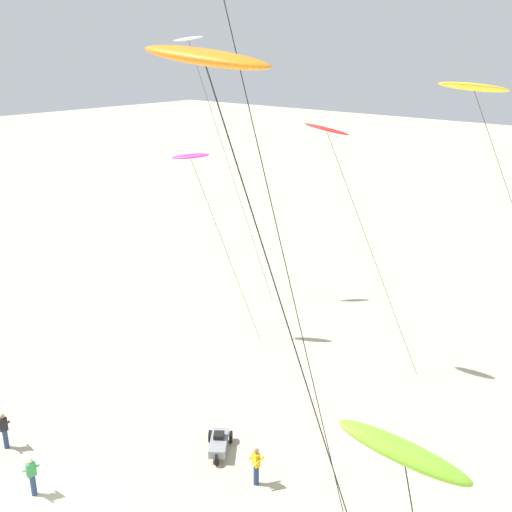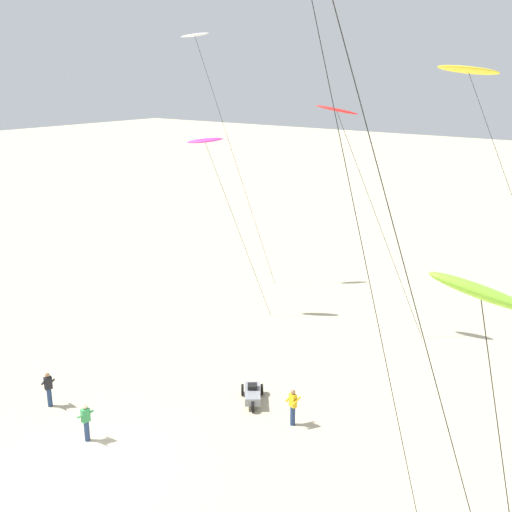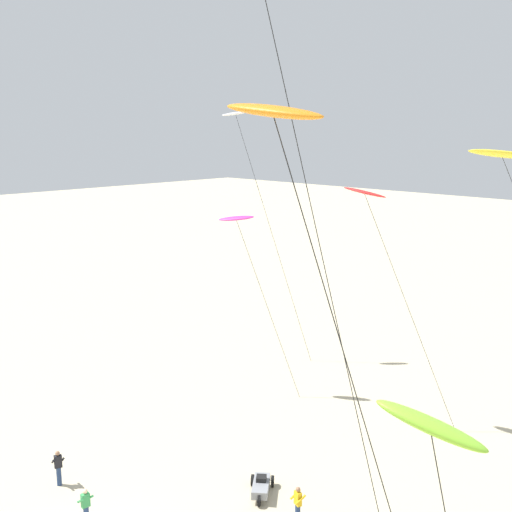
{
  "view_description": "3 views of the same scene",
  "coord_description": "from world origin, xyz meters",
  "px_view_note": "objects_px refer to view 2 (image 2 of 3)",
  "views": [
    {
      "loc": [
        17.76,
        -7.76,
        16.45
      ],
      "look_at": [
        0.68,
        11.81,
        7.48
      ],
      "focal_mm": 42.9,
      "sensor_mm": 36.0,
      "label": 1
    },
    {
      "loc": [
        17.85,
        -12.8,
        14.67
      ],
      "look_at": [
        2.32,
        7.75,
        7.04
      ],
      "focal_mm": 44.29,
      "sensor_mm": 36.0,
      "label": 2
    },
    {
      "loc": [
        19.79,
        -10.69,
        15.97
      ],
      "look_at": [
        0.22,
        9.38,
        10.28
      ],
      "focal_mm": 44.8,
      "sensor_mm": 36.0,
      "label": 3
    }
  ],
  "objects_px": {
    "kite_flyer_middle": "(293,406)",
    "kite_flyer_furthest": "(86,421)",
    "kite_magenta": "(206,143)",
    "kite_flyer_nearest": "(49,388)",
    "kite_yellow": "(469,72)",
    "beach_buggy": "(252,393)",
    "kite_white": "(198,44)",
    "kite_red": "(338,114)",
    "kite_lime": "(482,295)"
  },
  "relations": [
    {
      "from": "kite_flyer_middle",
      "to": "kite_flyer_furthest",
      "type": "xyz_separation_m",
      "value": [
        -6.07,
        -6.1,
        0.0
      ]
    },
    {
      "from": "kite_magenta",
      "to": "kite_flyer_middle",
      "type": "height_order",
      "value": "kite_magenta"
    },
    {
      "from": "kite_magenta",
      "to": "kite_flyer_nearest",
      "type": "xyz_separation_m",
      "value": [
        1.93,
        -13.19,
        -9.64
      ]
    },
    {
      "from": "kite_yellow",
      "to": "beach_buggy",
      "type": "distance_m",
      "value": 19.52
    },
    {
      "from": "kite_white",
      "to": "kite_flyer_nearest",
      "type": "bearing_deg",
      "value": -69.87
    },
    {
      "from": "kite_magenta",
      "to": "kite_yellow",
      "type": "bearing_deg",
      "value": 22.31
    },
    {
      "from": "kite_yellow",
      "to": "kite_magenta",
      "type": "height_order",
      "value": "kite_yellow"
    },
    {
      "from": "kite_white",
      "to": "kite_flyer_middle",
      "type": "bearing_deg",
      "value": -37.55
    },
    {
      "from": "kite_yellow",
      "to": "kite_white",
      "type": "height_order",
      "value": "kite_white"
    },
    {
      "from": "kite_red",
      "to": "kite_white",
      "type": "height_order",
      "value": "kite_white"
    },
    {
      "from": "kite_white",
      "to": "kite_flyer_furthest",
      "type": "distance_m",
      "value": 26.11
    },
    {
      "from": "kite_flyer_furthest",
      "to": "beach_buggy",
      "type": "xyz_separation_m",
      "value": [
        3.5,
        6.61,
        -0.46
      ]
    },
    {
      "from": "kite_yellow",
      "to": "kite_white",
      "type": "bearing_deg",
      "value": -177.23
    },
    {
      "from": "kite_flyer_middle",
      "to": "kite_white",
      "type": "bearing_deg",
      "value": 142.45
    },
    {
      "from": "kite_flyer_furthest",
      "to": "kite_yellow",
      "type": "bearing_deg",
      "value": 68.25
    },
    {
      "from": "kite_flyer_nearest",
      "to": "kite_yellow",
      "type": "bearing_deg",
      "value": 58.71
    },
    {
      "from": "kite_yellow",
      "to": "kite_flyer_furthest",
      "type": "distance_m",
      "value": 24.95
    },
    {
      "from": "kite_white",
      "to": "kite_flyer_nearest",
      "type": "xyz_separation_m",
      "value": [
        6.51,
        -17.76,
        -15.39
      ]
    },
    {
      "from": "kite_lime",
      "to": "kite_white",
      "type": "bearing_deg",
      "value": 142.7
    },
    {
      "from": "kite_flyer_nearest",
      "to": "kite_flyer_middle",
      "type": "bearing_deg",
      "value": 28.94
    },
    {
      "from": "kite_yellow",
      "to": "beach_buggy",
      "type": "relative_size",
      "value": 7.64
    },
    {
      "from": "kite_flyer_nearest",
      "to": "kite_flyer_middle",
      "type": "height_order",
      "value": "same"
    },
    {
      "from": "kite_red",
      "to": "kite_flyer_nearest",
      "type": "relative_size",
      "value": 7.75
    },
    {
      "from": "beach_buggy",
      "to": "kite_lime",
      "type": "bearing_deg",
      "value": -32.3
    },
    {
      "from": "kite_white",
      "to": "kite_flyer_furthest",
      "type": "relative_size",
      "value": 10.23
    },
    {
      "from": "kite_red",
      "to": "kite_yellow",
      "type": "height_order",
      "value": "kite_yellow"
    },
    {
      "from": "kite_lime",
      "to": "beach_buggy",
      "type": "xyz_separation_m",
      "value": [
        -11.96,
        7.56,
        -9.62
      ]
    },
    {
      "from": "kite_white",
      "to": "kite_red",
      "type": "bearing_deg",
      "value": -12.5
    },
    {
      "from": "kite_lime",
      "to": "kite_flyer_middle",
      "type": "bearing_deg",
      "value": 143.13
    },
    {
      "from": "kite_lime",
      "to": "kite_red",
      "type": "bearing_deg",
      "value": 128.36
    },
    {
      "from": "kite_magenta",
      "to": "kite_flyer_nearest",
      "type": "bearing_deg",
      "value": -81.69
    },
    {
      "from": "kite_magenta",
      "to": "kite_flyer_middle",
      "type": "bearing_deg",
      "value": -34.14
    },
    {
      "from": "kite_white",
      "to": "kite_flyer_nearest",
      "type": "distance_m",
      "value": 24.38
    },
    {
      "from": "kite_red",
      "to": "kite_white",
      "type": "xyz_separation_m",
      "value": [
        -12.31,
        2.73,
        3.86
      ]
    },
    {
      "from": "kite_magenta",
      "to": "beach_buggy",
      "type": "xyz_separation_m",
      "value": [
        9.01,
        -7.34,
        -10.11
      ]
    },
    {
      "from": "kite_flyer_nearest",
      "to": "beach_buggy",
      "type": "height_order",
      "value": "kite_flyer_nearest"
    },
    {
      "from": "kite_yellow",
      "to": "kite_flyer_nearest",
      "type": "height_order",
      "value": "kite_yellow"
    },
    {
      "from": "kite_flyer_furthest",
      "to": "kite_magenta",
      "type": "bearing_deg",
      "value": 111.56
    },
    {
      "from": "kite_yellow",
      "to": "kite_magenta",
      "type": "bearing_deg",
      "value": -157.69
    },
    {
      "from": "kite_white",
      "to": "kite_flyer_middle",
      "type": "relative_size",
      "value": 10.23
    },
    {
      "from": "kite_yellow",
      "to": "kite_white",
      "type": "relative_size",
      "value": 0.88
    },
    {
      "from": "kite_magenta",
      "to": "kite_flyer_furthest",
      "type": "height_order",
      "value": "kite_magenta"
    },
    {
      "from": "beach_buggy",
      "to": "kite_magenta",
      "type": "bearing_deg",
      "value": 140.85
    },
    {
      "from": "kite_yellow",
      "to": "kite_flyer_middle",
      "type": "bearing_deg",
      "value": -97.15
    },
    {
      "from": "kite_flyer_middle",
      "to": "beach_buggy",
      "type": "bearing_deg",
      "value": 168.69
    },
    {
      "from": "kite_red",
      "to": "kite_flyer_middle",
      "type": "height_order",
      "value": "kite_red"
    },
    {
      "from": "kite_lime",
      "to": "kite_flyer_furthest",
      "type": "xyz_separation_m",
      "value": [
        -15.47,
        0.96,
        -9.16
      ]
    },
    {
      "from": "kite_lime",
      "to": "kite_magenta",
      "type": "distance_m",
      "value": 25.73
    },
    {
      "from": "kite_yellow",
      "to": "kite_flyer_nearest",
      "type": "distance_m",
      "value": 25.73
    },
    {
      "from": "beach_buggy",
      "to": "kite_red",
      "type": "bearing_deg",
      "value": 97.97
    }
  ]
}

